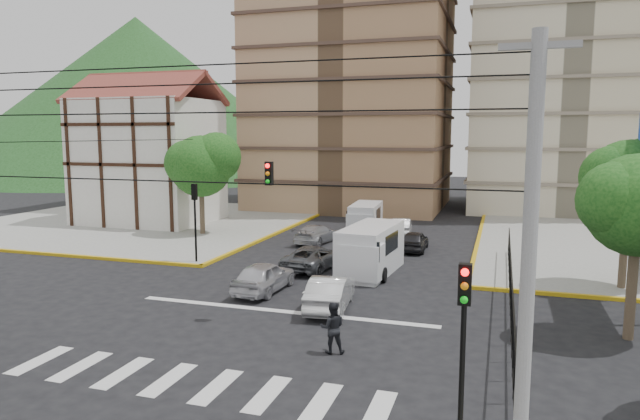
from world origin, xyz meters
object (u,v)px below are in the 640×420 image
at_px(traffic_light_nw, 195,209).
at_px(car_white_front_right, 330,292).
at_px(traffic_light_se, 463,329).
at_px(car_silver_front_left, 264,277).
at_px(pedestrian_crosswalk, 332,328).
at_px(van_left_lane, 365,219).
at_px(van_right_lane, 370,251).

relative_size(traffic_light_nw, car_white_front_right, 1.01).
bearing_deg(traffic_light_se, car_white_front_right, 121.08).
distance_m(car_silver_front_left, pedestrian_crosswalk, 8.06).
bearing_deg(van_left_lane, traffic_light_se, -76.62).
bearing_deg(car_silver_front_left, van_right_lane, -127.03).
distance_m(van_right_lane, car_white_front_right, 6.34).
bearing_deg(van_left_lane, car_white_front_right, -85.16).
bearing_deg(pedestrian_crosswalk, van_left_lane, -96.62).
xyz_separation_m(van_left_lane, pedestrian_crosswalk, (4.32, -23.01, -0.18)).
bearing_deg(van_right_lane, van_left_lane, 109.11).
distance_m(car_silver_front_left, car_white_front_right, 4.00).
relative_size(car_silver_front_left, pedestrian_crosswalk, 2.42).
distance_m(traffic_light_se, pedestrian_crosswalk, 7.34).
distance_m(traffic_light_se, car_silver_front_left, 15.24).
relative_size(traffic_light_nw, van_left_lane, 0.89).
bearing_deg(van_left_lane, pedestrian_crosswalk, -83.34).
bearing_deg(car_silver_front_left, van_left_lane, -90.37).
bearing_deg(van_left_lane, van_right_lane, -79.58).
relative_size(traffic_light_se, van_left_lane, 0.89).
bearing_deg(car_silver_front_left, car_white_front_right, 159.61).
height_order(traffic_light_se, traffic_light_nw, same).
bearing_deg(traffic_light_nw, van_right_lane, 3.95).
xyz_separation_m(traffic_light_nw, van_right_lane, (9.84, 0.68, -1.89)).
bearing_deg(car_silver_front_left, traffic_light_nw, -32.16).
bearing_deg(van_right_lane, car_white_front_right, -87.49).
bearing_deg(car_white_front_right, pedestrian_crosswalk, 100.77).
relative_size(van_right_lane, van_left_lane, 1.17).
height_order(traffic_light_se, car_white_front_right, traffic_light_se).
height_order(traffic_light_nw, van_right_lane, traffic_light_nw).
bearing_deg(van_left_lane, traffic_light_nw, -121.91).
relative_size(van_right_lane, pedestrian_crosswalk, 3.30).
bearing_deg(traffic_light_se, car_silver_front_left, 130.07).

